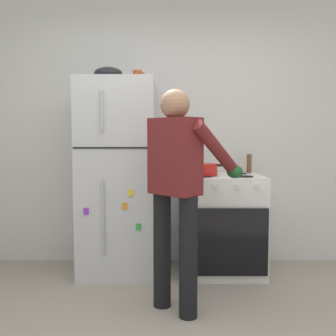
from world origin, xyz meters
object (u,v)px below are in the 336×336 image
object	(u,v)px
person_cook	(177,180)
refrigerator	(116,178)
red_pot	(203,169)
mixing_bowl	(107,74)
coffee_mug	(136,76)
stove_range	(219,224)
pepper_mill	(247,163)

from	to	relation	value
person_cook	refrigerator	bearing A→B (deg)	123.40
red_pot	mixing_bowl	bearing A→B (deg)	176.73
refrigerator	mixing_bowl	world-z (taller)	mixing_bowl
refrigerator	coffee_mug	world-z (taller)	coffee_mug
refrigerator	coffee_mug	xyz separation A→B (m)	(0.18, 0.05, 0.94)
stove_range	coffee_mug	world-z (taller)	coffee_mug
refrigerator	person_cook	size ratio (longest dim) A/B	1.11
stove_range	mixing_bowl	size ratio (longest dim) A/B	3.57
coffee_mug	mixing_bowl	size ratio (longest dim) A/B	0.43
coffee_mug	person_cook	bearing A→B (deg)	-67.63
stove_range	person_cook	xyz separation A→B (m)	(-0.41, -0.81, 0.51)
pepper_mill	mixing_bowl	xyz separation A→B (m)	(-1.33, -0.20, 0.83)
person_cook	pepper_mill	distance (m)	1.25
red_pot	pepper_mill	distance (m)	0.52
pepper_mill	mixing_bowl	world-z (taller)	mixing_bowl
stove_range	pepper_mill	distance (m)	0.66
coffee_mug	pepper_mill	size ratio (longest dim) A/B	0.63
red_pot	coffee_mug	xyz separation A→B (m)	(-0.61, 0.10, 0.86)
refrigerator	stove_range	bearing A→B (deg)	-0.60
red_pot	mixing_bowl	distance (m)	1.23
red_pot	stove_range	bearing A→B (deg)	13.92
coffee_mug	red_pot	bearing A→B (deg)	-9.27
person_cook	mixing_bowl	distance (m)	1.35
coffee_mug	mixing_bowl	distance (m)	0.27
coffee_mug	pepper_mill	world-z (taller)	coffee_mug
mixing_bowl	coffee_mug	bearing A→B (deg)	10.78
red_pot	pepper_mill	bearing A→B (deg)	28.52
refrigerator	pepper_mill	xyz separation A→B (m)	(1.26, 0.20, 0.12)
stove_range	person_cook	distance (m)	1.04
person_cook	red_pot	world-z (taller)	person_cook
red_pot	mixing_bowl	world-z (taller)	mixing_bowl
person_cook	red_pot	xyz separation A→B (m)	(0.25, 0.77, 0.01)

